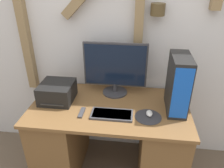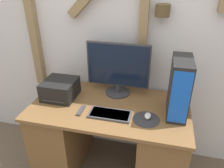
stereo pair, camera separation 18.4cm
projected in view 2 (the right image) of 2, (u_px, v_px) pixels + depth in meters
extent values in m
cube|color=silver|center=(120.00, 31.00, 2.06)|extent=(6.40, 0.05, 2.70)
cube|color=olive|center=(33.00, 25.00, 2.18)|extent=(0.08, 0.08, 1.28)
cube|color=olive|center=(144.00, 15.00, 1.88)|extent=(0.08, 0.08, 0.60)
cylinder|color=#4C3D23|center=(163.00, 10.00, 1.81)|extent=(0.12, 0.12, 0.10)
cube|color=brown|center=(109.00, 107.00, 1.96)|extent=(1.40, 0.76, 0.03)
cube|color=brown|center=(63.00, 133.00, 2.25)|extent=(0.39, 0.70, 0.76)
cube|color=brown|center=(161.00, 149.00, 2.04)|extent=(0.39, 0.70, 0.76)
cylinder|color=#333338|center=(118.00, 92.00, 2.14)|extent=(0.24, 0.24, 0.02)
cylinder|color=#333338|center=(118.00, 88.00, 2.12)|extent=(0.04, 0.04, 0.08)
cube|color=#333338|center=(118.00, 65.00, 2.02)|extent=(0.59, 0.03, 0.42)
cube|color=black|center=(118.00, 66.00, 2.00)|extent=(0.56, 0.01, 0.39)
cube|color=#3D3D42|center=(110.00, 114.00, 1.82)|extent=(0.35, 0.17, 0.02)
cube|color=#5B5B60|center=(110.00, 114.00, 1.81)|extent=(0.32, 0.14, 0.01)
cylinder|color=#2D2D33|center=(146.00, 119.00, 1.77)|extent=(0.22, 0.22, 0.00)
ellipsoid|color=silver|center=(148.00, 116.00, 1.78)|extent=(0.05, 0.09, 0.03)
cube|color=black|center=(179.00, 88.00, 1.74)|extent=(0.15, 0.35, 0.48)
cube|color=blue|center=(180.00, 98.00, 1.60)|extent=(0.14, 0.01, 0.43)
cube|color=black|center=(60.00, 89.00, 2.05)|extent=(0.29, 0.30, 0.17)
cube|color=#333333|center=(56.00, 98.00, 1.99)|extent=(0.21, 0.13, 0.01)
cube|color=#38383D|center=(81.00, 111.00, 1.87)|extent=(0.04, 0.14, 0.02)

